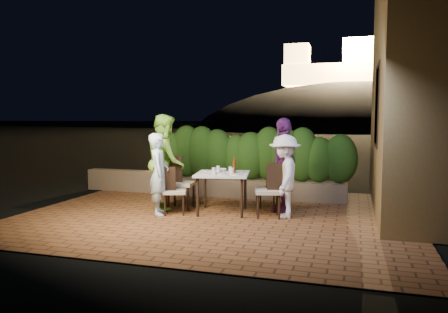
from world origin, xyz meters
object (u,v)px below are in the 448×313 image
at_px(beer_bottle, 234,165).
at_px(chair_right_front, 268,190).
at_px(dining_table, 222,193).
at_px(diner_purple, 284,165).
at_px(diner_white, 285,176).
at_px(parapet_lamp, 153,168).
at_px(bowl, 222,170).
at_px(chair_left_back, 181,182).
at_px(diner_blue, 159,174).
at_px(diner_green, 166,161).
at_px(chair_left_front, 175,190).
at_px(chair_right_back, 267,188).

relative_size(beer_bottle, chair_right_front, 0.32).
bearing_deg(dining_table, diner_purple, 23.97).
relative_size(diner_white, diner_purple, 0.84).
height_order(dining_table, parapet_lamp, dining_table).
relative_size(bowl, chair_left_back, 0.18).
distance_m(bowl, diner_purple, 1.20).
relative_size(diner_blue, diner_green, 0.81).
xyz_separation_m(bowl, chair_left_front, (-0.71, -0.66, -0.34)).
bearing_deg(dining_table, diner_white, -3.70).
relative_size(diner_blue, diner_white, 1.01).
bearing_deg(diner_white, chair_right_back, -146.14).
height_order(beer_bottle, diner_blue, diner_blue).
height_order(chair_right_front, diner_white, diner_white).
bearing_deg(diner_blue, chair_right_front, -100.64).
xyz_separation_m(chair_right_back, parapet_lamp, (-3.03, 1.31, 0.14)).
bearing_deg(chair_left_back, diner_blue, -112.42).
bearing_deg(chair_left_front, parapet_lamp, 105.49).
bearing_deg(dining_table, chair_left_back, 171.70).
bearing_deg(diner_green, diner_blue, 166.59).
xyz_separation_m(diner_blue, diner_purple, (2.14, 0.97, 0.14)).
relative_size(chair_left_back, diner_white, 0.69).
height_order(bowl, parapet_lamp, bowl).
bearing_deg(diner_green, diner_white, -118.71).
xyz_separation_m(diner_green, diner_white, (2.36, -0.16, -0.18)).
xyz_separation_m(diner_green, parapet_lamp, (-1.07, 1.64, -0.35)).
relative_size(chair_right_back, diner_green, 0.47).
bearing_deg(bowl, chair_right_back, 6.40).
height_order(chair_left_front, diner_white, diner_white).
distance_m(chair_right_front, diner_purple, 0.74).
bearing_deg(bowl, chair_left_front, -136.92).
bearing_deg(diner_purple, chair_left_front, -57.21).
distance_m(dining_table, diner_purple, 1.29).
xyz_separation_m(beer_bottle, diner_blue, (-1.28, -0.56, -0.16)).
distance_m(diner_blue, diner_green, 0.60).
height_order(dining_table, diner_white, diner_white).
relative_size(beer_bottle, parapet_lamp, 2.25).
bearing_deg(chair_left_back, dining_table, -13.96).
height_order(chair_left_front, chair_right_front, chair_right_front).
distance_m(chair_right_back, parapet_lamp, 3.30).
bearing_deg(diner_green, parapet_lamp, 8.29).
relative_size(beer_bottle, diner_green, 0.17).
height_order(beer_bottle, chair_left_back, beer_bottle).
bearing_deg(diner_purple, bowl, -72.74).
distance_m(chair_left_back, diner_white, 2.08).
xyz_separation_m(beer_bottle, chair_right_back, (0.56, 0.34, -0.48)).
height_order(dining_table, beer_bottle, beer_bottle).
bearing_deg(chair_right_front, diner_purple, -121.54).
bearing_deg(chair_left_front, dining_table, 4.22).
xyz_separation_m(chair_right_back, diner_white, (0.41, -0.48, 0.31)).
relative_size(chair_right_front, diner_green, 0.53).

